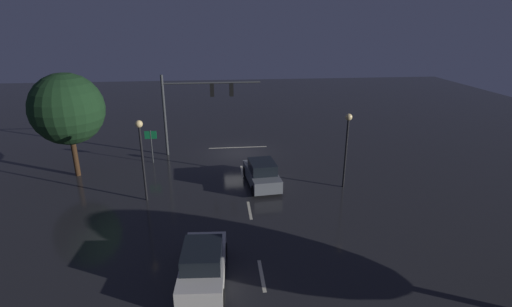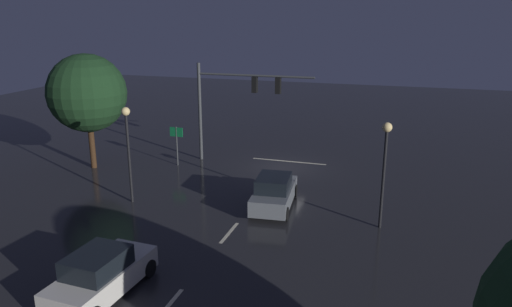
{
  "view_description": "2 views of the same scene",
  "coord_description": "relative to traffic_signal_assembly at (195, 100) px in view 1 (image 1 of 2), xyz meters",
  "views": [
    {
      "loc": [
        1.69,
        29.71,
        10.56
      ],
      "look_at": [
        -0.76,
        6.35,
        2.19
      ],
      "focal_mm": 26.72,
      "sensor_mm": 36.0,
      "label": 1
    },
    {
      "loc": [
        -7.08,
        28.7,
        9.52
      ],
      "look_at": [
        0.01,
        5.9,
        2.6
      ],
      "focal_mm": 33.9,
      "sensor_mm": 36.0,
      "label": 2
    }
  ],
  "objects": [
    {
      "name": "stop_bar",
      "position": [
        -3.35,
        -1.19,
        -4.5
      ],
      "size": [
        5.0,
        0.16,
        0.01
      ],
      "primitive_type": "cube",
      "color": "beige",
      "rests_on": "ground_plane"
    },
    {
      "name": "tree_right_near",
      "position": [
        8.33,
        3.82,
        0.31
      ],
      "size": [
        4.83,
        4.83,
        7.24
      ],
      "color": "#382314",
      "rests_on": "ground_plane"
    },
    {
      "name": "street_lamp_left_kerb",
      "position": [
        -9.8,
        7.7,
        -1.01
      ],
      "size": [
        0.44,
        0.44,
        4.98
      ],
      "color": "black",
      "rests_on": "ground_plane"
    },
    {
      "name": "traffic_signal_assembly",
      "position": [
        0.0,
        0.0,
        0.0
      ],
      "size": [
        7.73,
        0.47,
        6.48
      ],
      "color": "#383A3D",
      "rests_on": "ground_plane"
    },
    {
      "name": "route_sign",
      "position": [
        3.41,
        1.76,
        -2.64
      ],
      "size": [
        0.9,
        0.09,
        2.57
      ],
      "color": "#383A3D",
      "rests_on": "ground_plane"
    },
    {
      "name": "lane_dash_far",
      "position": [
        -3.35,
        4.31,
        -4.5
      ],
      "size": [
        0.16,
        2.2,
        0.01
      ],
      "primitive_type": "cube",
      "rotation": [
        0.0,
        0.0,
        1.57
      ],
      "color": "beige",
      "rests_on": "ground_plane"
    },
    {
      "name": "lane_dash_mid",
      "position": [
        -3.35,
        10.31,
        -4.5
      ],
      "size": [
        0.16,
        2.2,
        0.01
      ],
      "primitive_type": "cube",
      "rotation": [
        0.0,
        0.0,
        1.57
      ],
      "color": "beige",
      "rests_on": "ground_plane"
    },
    {
      "name": "car_approaching",
      "position": [
        -4.48,
        6.78,
        -3.7
      ],
      "size": [
        2.25,
        4.5,
        1.7
      ],
      "color": "slate",
      "rests_on": "ground_plane"
    },
    {
      "name": "car_distant",
      "position": [
        -0.85,
        16.34,
        -3.7
      ],
      "size": [
        2.13,
        4.46,
        1.7
      ],
      "color": "silver",
      "rests_on": "ground_plane"
    },
    {
      "name": "lane_dash_near",
      "position": [
        -3.35,
        16.31,
        -4.5
      ],
      "size": [
        0.16,
        2.2,
        0.01
      ],
      "primitive_type": "cube",
      "rotation": [
        0.0,
        0.0,
        1.57
      ],
      "color": "beige",
      "rests_on": "ground_plane"
    },
    {
      "name": "street_lamp_right_kerb",
      "position": [
        2.83,
        8.3,
        -0.96
      ],
      "size": [
        0.44,
        0.44,
        5.05
      ],
      "color": "black",
      "rests_on": "ground_plane"
    },
    {
      "name": "ground_plane",
      "position": [
        -3.35,
        0.31,
        -4.5
      ],
      "size": [
        80.0,
        80.0,
        0.0
      ],
      "primitive_type": "plane",
      "color": "#232326"
    }
  ]
}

